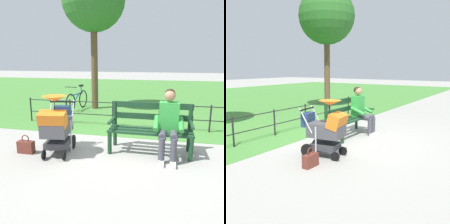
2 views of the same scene
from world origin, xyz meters
TOP-DOWN VIEW (x-y plane):
  - ground_plane at (0.00, 0.00)m, footprint 60.00×60.00m
  - grass_lawn at (0.00, -8.80)m, footprint 40.00×16.00m
  - park_bench at (-0.50, -0.12)m, footprint 1.60×0.60m
  - person_on_bench at (-0.83, 0.11)m, footprint 0.53×0.74m
  - stroller at (1.22, 0.44)m, footprint 0.63×0.95m
  - handbag at (1.86, 0.53)m, footprint 0.32×0.14m
  - park_fence at (0.00, -1.69)m, footprint 6.27×0.04m
  - tree_near_bench at (1.81, -3.87)m, footprint 2.20×2.20m
  - bicycle at (2.36, -3.48)m, footprint 0.44×1.66m

SIDE VIEW (x-z plane):
  - ground_plane at x=0.00m, z-range 0.00..0.00m
  - grass_lawn at x=0.00m, z-range 0.00..0.01m
  - handbag at x=1.86m, z-range -0.06..0.31m
  - bicycle at x=2.36m, z-range -0.08..0.81m
  - park_fence at x=0.00m, z-range 0.06..0.76m
  - park_bench at x=-0.50m, z-range 0.05..1.01m
  - stroller at x=1.22m, z-range 0.02..1.17m
  - person_on_bench at x=-0.83m, z-range 0.04..1.31m
  - tree_near_bench at x=1.81m, z-range 1.33..6.25m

